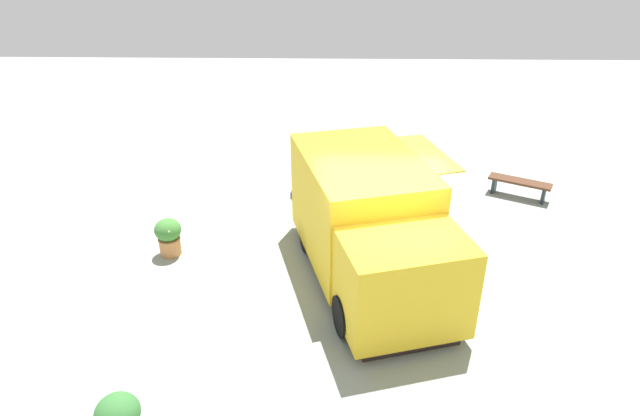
{
  "coord_description": "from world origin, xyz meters",
  "views": [
    {
      "loc": [
        0.94,
        8.75,
        6.41
      ],
      "look_at": [
        1.17,
        -1.04,
        1.23
      ],
      "focal_mm": 30.69,
      "sensor_mm": 36.0,
      "label": 1
    }
  ],
  "objects_px": {
    "food_truck": "(369,227)",
    "planter_flowering_far": "(169,236)",
    "person_customer": "(300,184)",
    "plaza_bench": "(519,184)"
  },
  "relations": [
    {
      "from": "person_customer",
      "to": "planter_flowering_far",
      "type": "bearing_deg",
      "value": 47.37
    },
    {
      "from": "food_truck",
      "to": "person_customer",
      "type": "xyz_separation_m",
      "value": [
        1.56,
        -3.54,
        -0.77
      ]
    },
    {
      "from": "food_truck",
      "to": "planter_flowering_far",
      "type": "xyz_separation_m",
      "value": [
        4.21,
        -0.66,
        -0.65
      ]
    },
    {
      "from": "food_truck",
      "to": "person_customer",
      "type": "relative_size",
      "value": 6.01
    },
    {
      "from": "food_truck",
      "to": "person_customer",
      "type": "bearing_deg",
      "value": -66.25
    },
    {
      "from": "planter_flowering_far",
      "to": "person_customer",
      "type": "bearing_deg",
      "value": -132.63
    },
    {
      "from": "planter_flowering_far",
      "to": "plaza_bench",
      "type": "bearing_deg",
      "value": -160.38
    },
    {
      "from": "person_customer",
      "to": "plaza_bench",
      "type": "bearing_deg",
      "value": -179.11
    },
    {
      "from": "food_truck",
      "to": "person_customer",
      "type": "height_order",
      "value": "food_truck"
    },
    {
      "from": "person_customer",
      "to": "plaza_bench",
      "type": "height_order",
      "value": "person_customer"
    }
  ]
}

